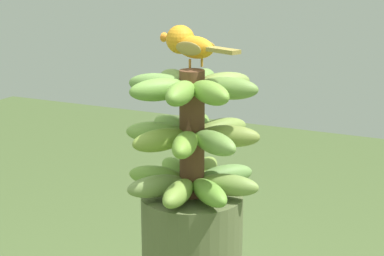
# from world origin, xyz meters

# --- Properties ---
(banana_bunch) EXTENTS (0.28, 0.28, 0.26)m
(banana_bunch) POSITION_xyz_m (-0.00, 0.00, 1.05)
(banana_bunch) COLOR brown
(banana_bunch) RESTS_ON banana_tree
(perched_bird) EXTENTS (0.10, 0.21, 0.08)m
(perched_bird) POSITION_xyz_m (0.04, 0.03, 1.23)
(perched_bird) COLOR #C68933
(perched_bird) RESTS_ON banana_bunch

